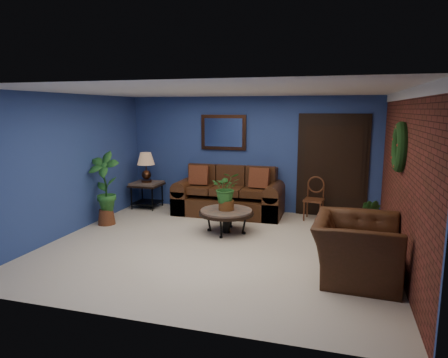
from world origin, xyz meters
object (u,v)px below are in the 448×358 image
(end_table, at_px, (147,188))
(coffee_table, at_px, (226,213))
(sofa, at_px, (230,198))
(table_lamp, at_px, (146,164))
(armchair, at_px, (356,248))
(side_chair, at_px, (315,195))

(end_table, bearing_deg, coffee_table, -30.16)
(end_table, bearing_deg, sofa, 1.06)
(coffee_table, distance_m, table_lamp, 2.68)
(coffee_table, xyz_separation_m, armchair, (2.20, -1.42, 0.04))
(side_chair, height_order, armchair, side_chair)
(end_table, height_order, table_lamp, table_lamp)
(table_lamp, relative_size, armchair, 0.52)
(armchair, bearing_deg, sofa, 45.46)
(side_chair, distance_m, armchair, 2.88)
(sofa, relative_size, side_chair, 2.60)
(coffee_table, distance_m, end_table, 2.61)
(sofa, distance_m, end_table, 1.95)
(side_chair, xyz_separation_m, armchair, (0.72, -2.79, -0.09))
(table_lamp, distance_m, armchair, 5.25)
(sofa, distance_m, coffee_table, 1.38)
(table_lamp, bearing_deg, side_chair, 0.99)
(coffee_table, bearing_deg, side_chair, 42.86)
(sofa, bearing_deg, table_lamp, -178.94)
(table_lamp, height_order, side_chair, table_lamp)
(sofa, bearing_deg, side_chair, 0.91)
(coffee_table, xyz_separation_m, side_chair, (1.48, 1.37, 0.13))
(sofa, bearing_deg, coffee_table, -77.13)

